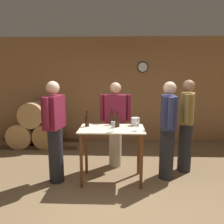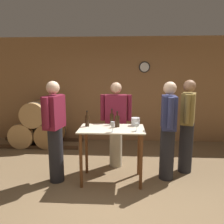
# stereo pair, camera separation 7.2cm
# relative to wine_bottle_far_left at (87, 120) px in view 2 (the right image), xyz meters

# --- Properties ---
(ground_plane) EXTENTS (14.00, 14.00, 0.00)m
(ground_plane) POSITION_rel_wine_bottle_far_left_xyz_m (0.53, -0.68, -1.01)
(ground_plane) COLOR brown
(back_wall) EXTENTS (8.40, 0.08, 2.70)m
(back_wall) POSITION_rel_wine_bottle_far_left_xyz_m (0.53, 2.17, 0.34)
(back_wall) COLOR #996B42
(back_wall) RESTS_ON ground_plane
(barrel_rack) EXTENTS (2.11, 0.78, 1.13)m
(barrel_rack) POSITION_rel_wine_bottle_far_left_xyz_m (-1.52, 1.67, -0.55)
(barrel_rack) COLOR #4C331E
(barrel_rack) RESTS_ON ground_plane
(tasting_table) EXTENTS (1.05, 0.62, 0.91)m
(tasting_table) POSITION_rel_wine_bottle_far_left_xyz_m (0.42, -0.11, -0.30)
(tasting_table) COLOR beige
(tasting_table) RESTS_ON ground_plane
(wine_bottle_far_left) EXTENTS (0.07, 0.07, 0.27)m
(wine_bottle_far_left) POSITION_rel_wine_bottle_far_left_xyz_m (0.00, 0.00, 0.00)
(wine_bottle_far_left) COLOR black
(wine_bottle_far_left) RESTS_ON tasting_table
(wine_bottle_left) EXTENTS (0.07, 0.07, 0.28)m
(wine_bottle_left) POSITION_rel_wine_bottle_far_left_xyz_m (0.41, 0.14, 0.00)
(wine_bottle_left) COLOR black
(wine_bottle_left) RESTS_ON tasting_table
(wine_bottle_center) EXTENTS (0.08, 0.08, 0.27)m
(wine_bottle_center) POSITION_rel_wine_bottle_far_left_xyz_m (0.51, -0.01, -0.00)
(wine_bottle_center) COLOR black
(wine_bottle_center) RESTS_ON tasting_table
(wine_glass_near_left) EXTENTS (0.06, 0.06, 0.16)m
(wine_glass_near_left) POSITION_rel_wine_bottle_far_left_xyz_m (0.45, -0.33, 0.01)
(wine_glass_near_left) COLOR silver
(wine_glass_near_left) RESTS_ON tasting_table
(wine_glass_near_center) EXTENTS (0.06, 0.06, 0.13)m
(wine_glass_near_center) POSITION_rel_wine_bottle_far_left_xyz_m (0.82, -0.25, -0.01)
(wine_glass_near_center) COLOR silver
(wine_glass_near_center) RESTS_ON tasting_table
(ice_bucket) EXTENTS (0.14, 0.14, 0.13)m
(ice_bucket) POSITION_rel_wine_bottle_far_left_xyz_m (0.81, 0.10, -0.03)
(ice_bucket) COLOR silver
(ice_bucket) RESTS_ON tasting_table
(person_host) EXTENTS (0.29, 0.58, 1.68)m
(person_host) POSITION_rel_wine_bottle_far_left_xyz_m (-0.51, -0.16, -0.13)
(person_host) COLOR #232328
(person_host) RESTS_ON ground_plane
(person_visitor_with_scarf) EXTENTS (0.59, 0.24, 1.63)m
(person_visitor_with_scarf) POSITION_rel_wine_bottle_far_left_xyz_m (0.46, 0.50, -0.16)
(person_visitor_with_scarf) COLOR #B7AD93
(person_visitor_with_scarf) RESTS_ON ground_plane
(person_visitor_bearded) EXTENTS (0.25, 0.59, 1.66)m
(person_visitor_bearded) POSITION_rel_wine_bottle_far_left_xyz_m (1.35, 0.02, -0.14)
(person_visitor_bearded) COLOR #232328
(person_visitor_bearded) RESTS_ON ground_plane
(person_visitor_near_door) EXTENTS (0.34, 0.56, 1.68)m
(person_visitor_near_door) POSITION_rel_wine_bottle_far_left_xyz_m (1.75, 0.32, -0.13)
(person_visitor_near_door) COLOR #232328
(person_visitor_near_door) RESTS_ON ground_plane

